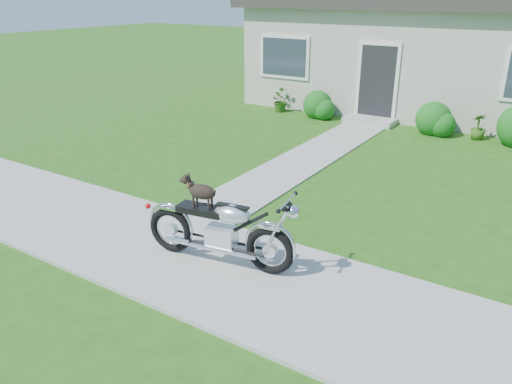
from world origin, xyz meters
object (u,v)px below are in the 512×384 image
at_px(house, 463,38).
at_px(potted_plant_right, 479,127).
at_px(potted_plant_left, 279,100).
at_px(motorcycle_with_dog, 220,228).

distance_m(house, potted_plant_right, 4.13).
bearing_deg(potted_plant_left, house, 38.06).
bearing_deg(potted_plant_right, motorcycle_with_dog, -101.54).
xyz_separation_m(house, potted_plant_left, (-4.40, -3.44, -1.81)).
distance_m(potted_plant_left, potted_plant_right, 5.77).
bearing_deg(motorcycle_with_dog, potted_plant_left, 106.22).
xyz_separation_m(house, motorcycle_with_dog, (-0.36, -11.93, -1.60)).
relative_size(potted_plant_left, motorcycle_with_dog, 0.31).
relative_size(house, potted_plant_left, 18.38).
height_order(house, potted_plant_right, house).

